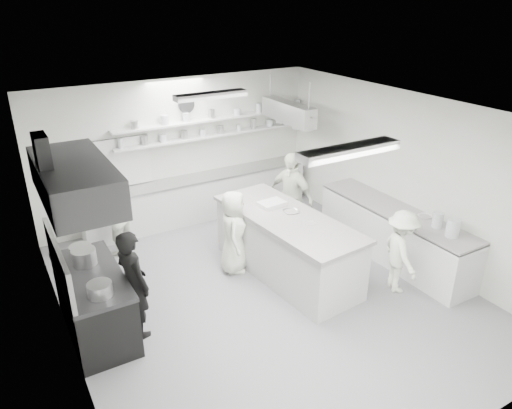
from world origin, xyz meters
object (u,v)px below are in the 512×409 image
back_counter (200,198)px  right_counter (393,235)px  prep_island (286,246)px  stove (95,304)px  cook_stove (133,284)px  cook_back (113,216)px

back_counter → right_counter: size_ratio=1.52×
prep_island → stove: bearing=173.7°
back_counter → cook_stove: 3.97m
stove → back_counter: bearing=44.0°
cook_stove → cook_back: size_ratio=1.07×
right_counter → prep_island: size_ratio=1.16×
stove → cook_stove: 0.70m
stove → right_counter: size_ratio=0.55×
stove → back_counter: (2.90, 2.80, 0.01)m
stove → right_counter: right_counter is taller
stove → cook_stove: bearing=-34.4°
right_counter → cook_back: bearing=147.7°
back_counter → right_counter: right_counter is taller
cook_stove → cook_back: (0.37, 2.51, -0.06)m
back_counter → cook_back: size_ratio=3.27×
back_counter → cook_stove: (-2.41, -3.14, 0.36)m
cook_stove → stove: bearing=38.1°
prep_island → cook_back: (-2.38, 2.23, 0.24)m
back_counter → cook_back: cook_back is taller
right_counter → cook_stove: 4.78m
cook_stove → cook_back: bearing=-26.0°
cook_back → cook_stove: bearing=52.6°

